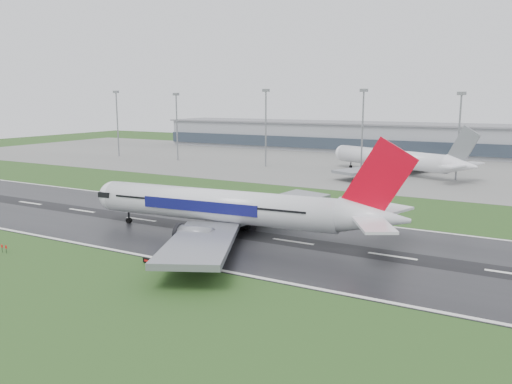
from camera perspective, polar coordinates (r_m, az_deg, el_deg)
The scene contains 12 objects.
ground at distance 124.76m, azimuth -12.76°, elevation -3.04°, with size 520.00×520.00×0.00m, color #224418.
runway at distance 124.74m, azimuth -12.76°, elevation -3.02°, with size 400.00×45.00×0.10m, color black.
apron at distance 231.88m, azimuth 8.16°, elevation 3.25°, with size 400.00×130.00×0.08m, color slate.
terminal at distance 287.81m, azimuth 12.47°, elevation 5.97°, with size 240.00×36.00×15.00m, color gray.
main_airliner at distance 105.10m, azimuth -2.17°, elevation 0.53°, with size 70.01×66.68×20.67m, color silver, non-canonical shape.
parked_airliner at distance 200.57m, azimuth 15.48°, elevation 4.61°, with size 64.67×60.21×18.95m, color white, non-canonical shape.
runway_sign at distance 91.47m, azimuth -11.99°, elevation -7.60°, with size 2.30×0.26×1.04m, color black, non-canonical shape.
floodmast_0 at distance 265.07m, azimuth -15.27°, elevation 7.27°, with size 0.64×0.64×31.33m, color gray.
floodmast_1 at distance 240.85m, azimuth -8.86°, elevation 7.07°, with size 0.64×0.64×30.03m, color gray.
floodmast_2 at distance 215.49m, azimuth 1.10°, elevation 7.00°, with size 0.64×0.64×31.37m, color gray.
floodmast_3 at distance 199.53m, azimuth 11.84°, elevation 6.47°, with size 0.64×0.64×31.08m, color gray.
floodmast_4 at distance 192.29m, azimuth 21.77°, elevation 5.61°, with size 0.64×0.64×29.74m, color gray.
Camera 1 is at (81.24, -90.32, 28.41)m, focal length 35.65 mm.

